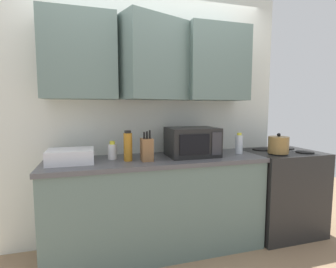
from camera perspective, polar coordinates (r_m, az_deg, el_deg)
wall_back_with_cabinets at (r=2.60m, az=-3.78°, el=10.19°), size 2.90×0.54×2.60m
counter_run at (r=2.55m, az=-2.44°, el=-15.34°), size 2.03×0.63×0.90m
stove_range at (r=3.15m, az=23.76°, el=-11.60°), size 0.76×0.64×0.91m
kettle at (r=2.83m, az=23.41°, el=-2.24°), size 0.20×0.20×0.21m
microwave at (r=2.51m, az=5.41°, el=-1.76°), size 0.48×0.37×0.28m
dish_rack at (r=2.35m, az=-20.87°, el=-4.64°), size 0.38×0.30×0.12m
knife_block at (r=2.29m, az=-4.73°, el=-3.43°), size 0.10×0.12×0.28m
bottle_clear_tall at (r=2.74m, az=15.56°, el=-2.15°), size 0.08×0.08×0.22m
bottle_white_jar at (r=2.42m, az=-12.30°, el=-3.75°), size 0.08×0.08×0.17m
bottle_amber_vinegar at (r=2.30m, az=-8.94°, el=-2.72°), size 0.08×0.08×0.27m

